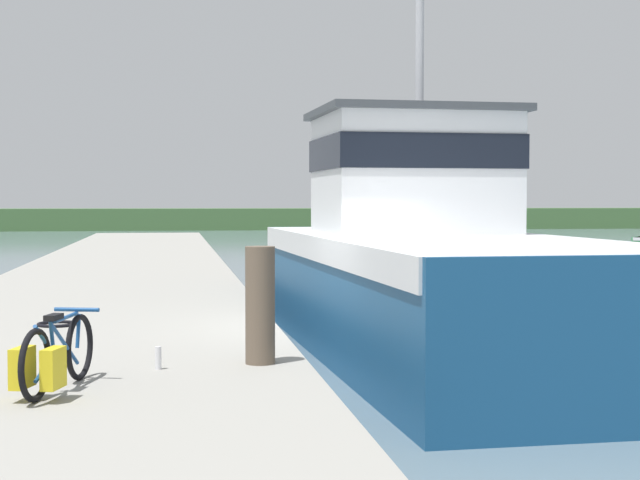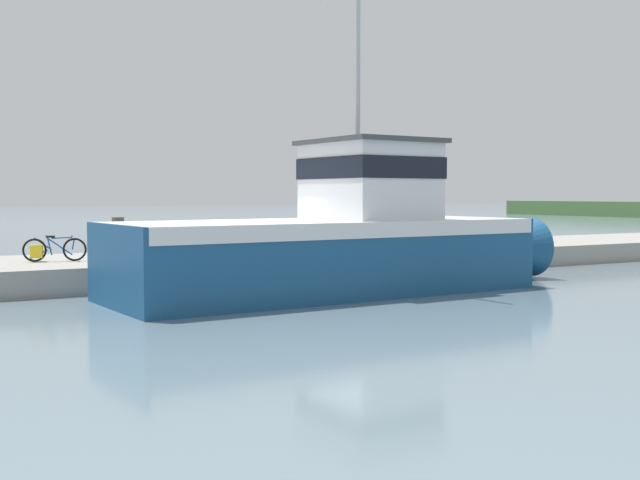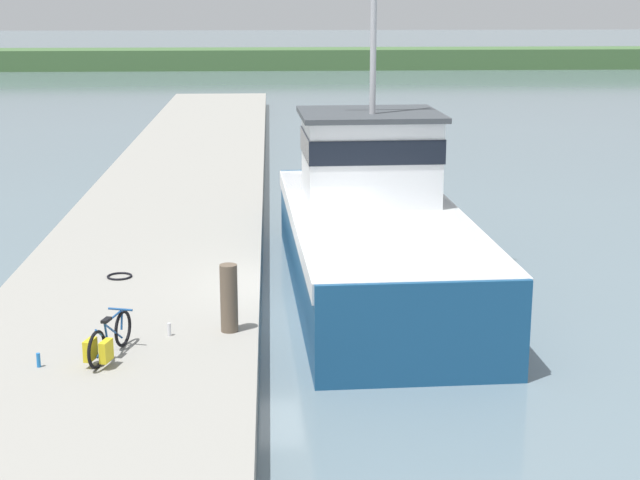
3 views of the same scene
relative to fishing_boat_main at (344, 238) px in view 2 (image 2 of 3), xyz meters
name	(u,v)px [view 2 (image 2 of 3)]	position (x,y,z in m)	size (l,w,h in m)	color
ground_plane	(248,291)	(-1.52, -2.03, -1.40)	(320.00, 320.00, 0.00)	slate
dock_pier	(194,267)	(-5.31, -2.03, -1.05)	(5.41, 80.00, 0.70)	gray
fishing_boat_main	(344,238)	(0.00, 0.00, 0.00)	(4.26, 13.16, 9.22)	navy
bicycle_touring	(49,250)	(-5.13, -6.35, -0.38)	(0.70, 1.64, 0.71)	black
mooring_post	(118,241)	(-3.13, -5.00, -0.08)	(0.32, 0.32, 1.25)	brown
hose_coil	(209,253)	(-5.64, -1.42, -0.68)	(0.54, 0.54, 0.04)	black
water_bottle_on_curb	(31,255)	(-6.20, -6.61, -0.58)	(0.07, 0.07, 0.24)	blue
water_bottle_by_bike	(100,258)	(-4.20, -5.20, -0.58)	(0.06, 0.06, 0.24)	silver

